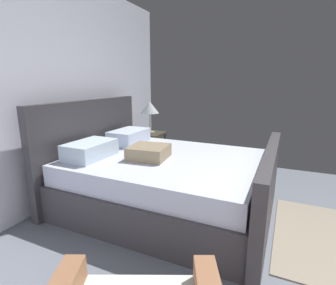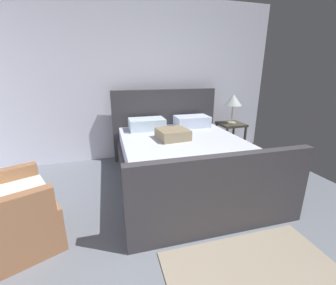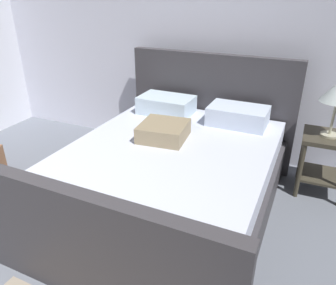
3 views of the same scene
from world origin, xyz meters
name	(u,v)px [view 1 (image 1 of 3)]	position (x,y,z in m)	size (l,w,h in m)	color
wall_back	(41,91)	(0.00, 3.40, 1.35)	(5.08, 0.12, 2.69)	silver
bed	(163,178)	(0.43, 2.11, 0.35)	(1.89, 2.31, 1.22)	#3B383C
nightstand_right	(150,144)	(1.66, 2.91, 0.40)	(0.44, 0.44, 0.60)	#3B3629
table_lamp_right	(150,108)	(1.66, 2.91, 1.02)	(0.31, 0.31, 0.53)	#B7B293
area_rug	(333,241)	(0.43, 0.37, 0.01)	(1.41, 1.01, 0.01)	gray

